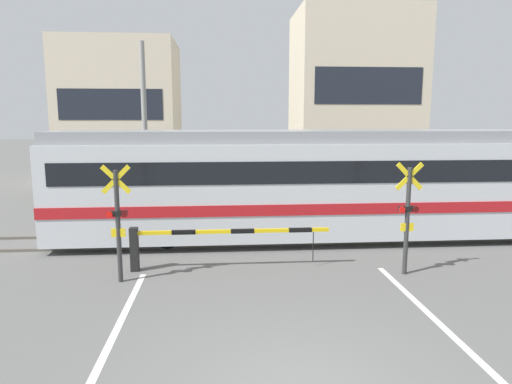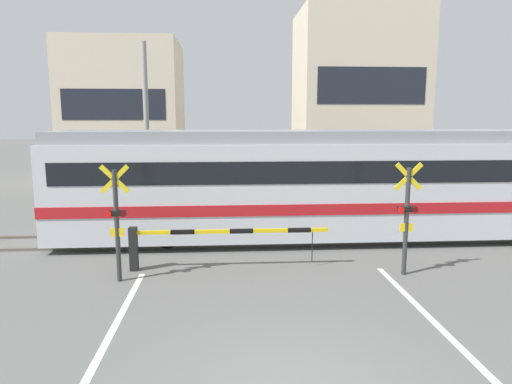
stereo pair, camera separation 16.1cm
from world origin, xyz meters
name	(u,v)px [view 2 (the right image)]	position (x,y,z in m)	size (l,w,h in m)	color
rail_track_near	(257,245)	(0.00, 7.50, 0.04)	(50.00, 0.10, 0.08)	#5B564C
rail_track_far	(254,233)	(0.00, 8.93, 0.04)	(50.00, 0.10, 0.08)	#5B564C
road_stripe_left	(87,379)	(-3.00, 0.62, 0.00)	(0.14, 9.24, 0.01)	white
road_stripe_right	(478,365)	(3.00, 0.62, 0.00)	(0.14, 9.24, 0.01)	white
commuter_train	(351,182)	(3.02, 8.22, 1.84)	(18.36, 2.70, 3.44)	silver
crossing_barrier_near	(192,239)	(-1.78, 5.54, 0.80)	(5.04, 0.20, 1.12)	black
crossing_barrier_far	(296,198)	(1.78, 11.32, 0.80)	(5.04, 0.20, 1.12)	black
crossing_signal_left	(117,218)	(-3.45, 4.78, 1.52)	(0.68, 0.15, 2.77)	#333333
crossing_signal_right	(407,214)	(3.45, 4.78, 1.52)	(0.68, 0.15, 2.77)	#333333
pedestrian	(241,180)	(-0.19, 15.06, 0.97)	(0.38, 0.22, 1.68)	brown
building_left_of_street	(125,113)	(-6.88, 22.48, 4.12)	(6.57, 5.66, 8.23)	beige
building_right_of_street	(357,97)	(7.24, 22.48, 5.08)	(7.28, 5.66, 10.15)	beige
utility_pole_streetside	(147,127)	(-4.20, 13.82, 3.45)	(0.22, 0.22, 6.90)	gray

